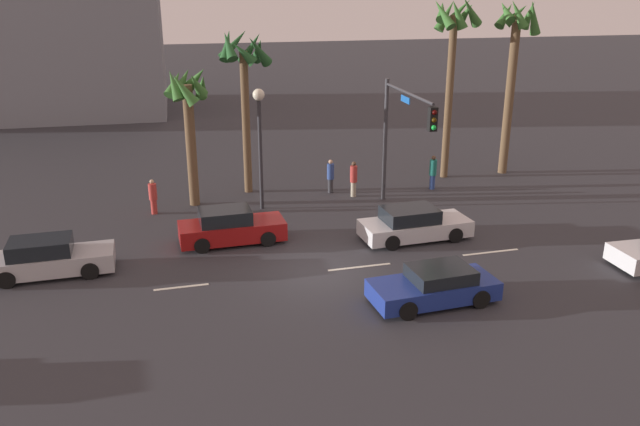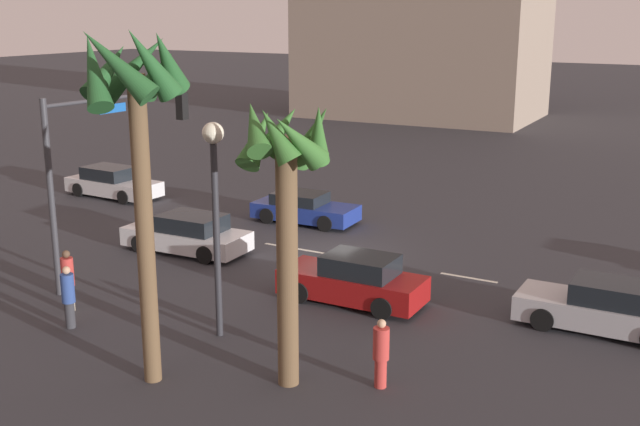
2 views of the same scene
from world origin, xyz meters
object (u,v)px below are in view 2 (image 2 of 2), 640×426
object	(u,v)px
car_4	(113,183)
streetlamp	(215,188)
traffic_signal	(104,150)
palm_tree_3	(287,177)
car_0	(354,281)
pedestrian_1	(381,352)
pedestrian_0	(68,279)
pedestrian_2	(68,296)
car_5	(188,234)
car_1	(605,308)
palm_tree_1	(135,111)
car_3	(304,208)

from	to	relation	value
car_4	streetlamp	distance (m)	18.02
traffic_signal	palm_tree_3	bearing A→B (deg)	157.66
traffic_signal	palm_tree_3	size ratio (longest dim) A/B	0.93
car_0	traffic_signal	size ratio (longest dim) A/B	0.70
pedestrian_1	streetlamp	bearing A→B (deg)	-6.76
car_0	pedestrian_0	xyz separation A→B (m)	(6.89, 4.68, 0.29)
traffic_signal	pedestrian_2	world-z (taller)	traffic_signal
traffic_signal	pedestrian_1	world-z (taller)	traffic_signal
streetlamp	pedestrian_1	xyz separation A→B (m)	(-5.06, 0.60, -3.20)
car_5	traffic_signal	xyz separation A→B (m)	(0.57, 3.27, 3.53)
car_4	palm_tree_3	bearing A→B (deg)	144.64
car_1	pedestrian_2	xyz separation A→B (m)	(12.86, 7.01, 0.28)
traffic_signal	pedestrian_0	bearing A→B (deg)	112.07
car_4	car_1	bearing A→B (deg)	167.05
pedestrian_1	pedestrian_2	distance (m)	9.01
pedestrian_0	pedestrian_2	xyz separation A→B (m)	(-0.96, 0.90, -0.04)
pedestrian_2	palm_tree_1	world-z (taller)	palm_tree_1
car_3	palm_tree_3	distance (m)	15.07
palm_tree_3	car_5	bearing A→B (deg)	-39.30
car_4	car_5	xyz separation A→B (m)	(-8.56, 5.14, 0.00)
car_4	car_5	size ratio (longest dim) A/B	1.01
car_0	pedestrian_2	world-z (taller)	pedestrian_2
car_1	traffic_signal	distance (m)	15.75
pedestrian_1	palm_tree_1	size ratio (longest dim) A/B	0.20
car_5	palm_tree_1	size ratio (longest dim) A/B	0.56
car_0	traffic_signal	world-z (taller)	traffic_signal
pedestrian_2	pedestrian_1	bearing A→B (deg)	-173.64
traffic_signal	streetlamp	xyz separation A→B (m)	(-6.08, 2.30, -0.09)
car_3	car_4	distance (m)	10.17
car_3	pedestrian_1	world-z (taller)	pedestrian_1
traffic_signal	pedestrian_2	distance (m)	5.52
palm_tree_1	palm_tree_3	world-z (taller)	palm_tree_1
streetlamp	pedestrian_0	world-z (taller)	streetlamp
car_5	palm_tree_3	bearing A→B (deg)	140.70
pedestrian_0	car_1	bearing A→B (deg)	-156.15
car_3	pedestrian_2	size ratio (longest dim) A/B	2.45
car_0	traffic_signal	xyz separation A→B (m)	(8.10, 1.68, 3.49)
pedestrian_0	pedestrian_2	world-z (taller)	pedestrian_0
car_3	streetlamp	world-z (taller)	streetlamp
car_0	car_5	distance (m)	7.70
streetlamp	palm_tree_1	xyz separation A→B (m)	(-0.18, 2.99, 2.31)
streetlamp	palm_tree_3	bearing A→B (deg)	154.61
car_0	pedestrian_0	distance (m)	8.33
car_4	traffic_signal	size ratio (longest dim) A/B	0.76
palm_tree_3	streetlamp	bearing A→B (deg)	-25.39
car_4	pedestrian_0	size ratio (longest dim) A/B	2.58
car_5	streetlamp	size ratio (longest dim) A/B	0.81
pedestrian_2	car_0	bearing A→B (deg)	-136.71
pedestrian_1	palm_tree_3	distance (m)	4.60
traffic_signal	palm_tree_1	world-z (taller)	palm_tree_1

